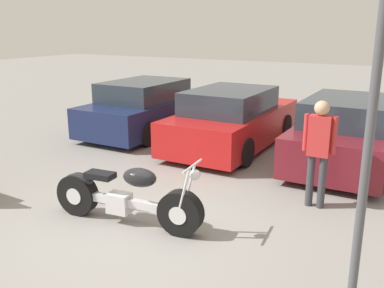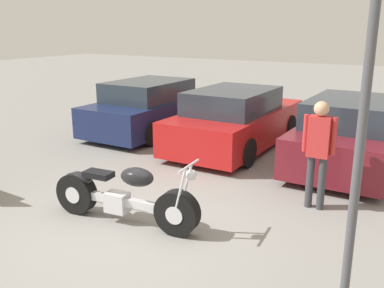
{
  "view_description": "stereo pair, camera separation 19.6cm",
  "coord_description": "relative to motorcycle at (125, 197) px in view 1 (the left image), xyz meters",
  "views": [
    {
      "loc": [
        3.46,
        -4.63,
        2.85
      ],
      "look_at": [
        -0.07,
        1.71,
        0.85
      ],
      "focal_mm": 40.0,
      "sensor_mm": 36.0,
      "label": 1
    },
    {
      "loc": [
        3.63,
        -4.53,
        2.85
      ],
      "look_at": [
        -0.07,
        1.71,
        0.85
      ],
      "focal_mm": 40.0,
      "sensor_mm": 36.0,
      "label": 2
    }
  ],
  "objects": [
    {
      "name": "ground_plane",
      "position": [
        0.27,
        -0.02,
        -0.42
      ],
      "size": [
        60.0,
        60.0,
        0.0
      ],
      "primitive_type": "plane",
      "color": "gray"
    },
    {
      "name": "motorcycle",
      "position": [
        0.0,
        0.0,
        0.0
      ],
      "size": [
        2.43,
        0.64,
        1.06
      ],
      "color": "black",
      "rests_on": "ground_plane"
    },
    {
      "name": "parked_car_navy",
      "position": [
        -3.02,
        4.98,
        0.25
      ],
      "size": [
        1.93,
        4.41,
        1.44
      ],
      "color": "#19234C",
      "rests_on": "ground_plane"
    },
    {
      "name": "parked_car_red",
      "position": [
        -0.33,
        4.67,
        0.25
      ],
      "size": [
        1.93,
        4.41,
        1.44
      ],
      "color": "red",
      "rests_on": "ground_plane"
    },
    {
      "name": "lamp_post",
      "position": [
        3.3,
        -0.53,
        2.1
      ],
      "size": [
        0.27,
        0.27,
        3.71
      ],
      "color": "#4C4C51",
      "rests_on": "ground_plane"
    },
    {
      "name": "parked_car_maroon",
      "position": [
        2.35,
        4.7,
        0.25
      ],
      "size": [
        1.93,
        4.41,
        1.44
      ],
      "color": "maroon",
      "rests_on": "ground_plane"
    },
    {
      "name": "person_standing",
      "position": [
        2.32,
        2.0,
        0.63
      ],
      "size": [
        0.52,
        0.23,
        1.75
      ],
      "color": "#38383D",
      "rests_on": "ground_plane"
    }
  ]
}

